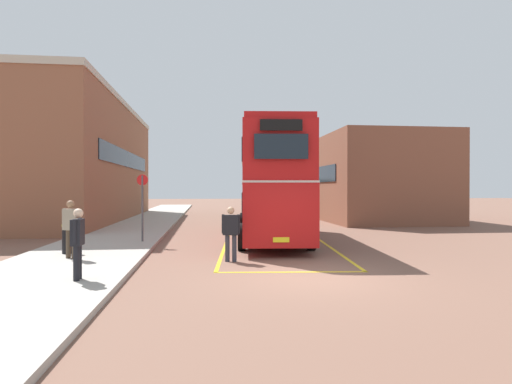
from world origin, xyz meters
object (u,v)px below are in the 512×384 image
pedestrian_boarding (231,230)px  single_deck_bus (278,195)px  pedestrian_waiting_far (78,239)px  bus_stop_sign (142,201)px  double_decker_bus (271,183)px  pedestrian_waiting_near (71,224)px  litter_bin (69,239)px

pedestrian_boarding → single_deck_bus: bearing=77.0°
single_deck_bus → pedestrian_boarding: (-5.57, -24.05, -0.66)m
pedestrian_waiting_far → bus_stop_sign: bus_stop_sign is taller
double_decker_bus → pedestrian_waiting_far: 10.15m
pedestrian_waiting_near → pedestrian_waiting_far: size_ratio=1.06×
double_decker_bus → single_deck_bus: 18.99m
pedestrian_waiting_far → litter_bin: pedestrian_waiting_far is taller
single_deck_bus → pedestrian_boarding: 24.69m
double_decker_bus → single_deck_bus: (3.48, 18.65, -0.87)m
pedestrian_boarding → pedestrian_waiting_near: bearing=175.9°
double_decker_bus → litter_bin: double_decker_bus is taller
pedestrian_boarding → bus_stop_sign: bus_stop_sign is taller
pedestrian_waiting_far → double_decker_bus: bearing=54.7°
double_decker_bus → single_deck_bus: size_ratio=1.10×
single_deck_bus → litter_bin: single_deck_bus is taller
single_deck_bus → bus_stop_sign: size_ratio=3.59×
bus_stop_sign → double_decker_bus: bearing=11.6°
litter_bin → bus_stop_sign: size_ratio=0.35×
single_deck_bus → double_decker_bus: bearing=-100.6°
pedestrian_waiting_near → double_decker_bus: bearing=36.2°
pedestrian_boarding → pedestrian_waiting_far: size_ratio=1.03×
litter_bin → single_deck_bus: bearing=64.5°
single_deck_bus → pedestrian_boarding: bearing=-103.0°
single_deck_bus → pedestrian_waiting_far: bearing=-109.1°
bus_stop_sign → pedestrian_waiting_near: bearing=-111.1°
pedestrian_boarding → pedestrian_waiting_far: (-3.71, -2.81, 0.11)m
pedestrian_boarding → bus_stop_sign: bearing=127.6°
pedestrian_boarding → pedestrian_waiting_near: pedestrian_waiting_near is taller
double_decker_bus → pedestrian_waiting_near: size_ratio=6.01×
pedestrian_boarding → litter_bin: (-5.23, 1.39, -0.37)m
litter_bin → bus_stop_sign: bearing=56.5°
pedestrian_waiting_near → pedestrian_waiting_far: pedestrian_waiting_near is taller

